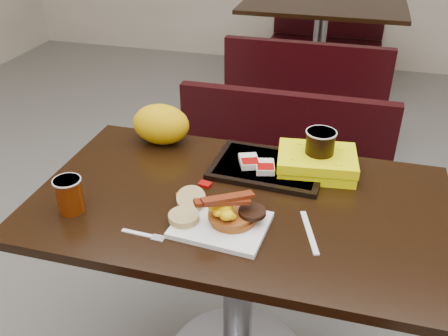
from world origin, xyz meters
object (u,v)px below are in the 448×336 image
(fork, at_px, (137,233))
(tray, at_px, (268,167))
(hashbrown_sleeve_right, at_px, (265,167))
(paper_bag, at_px, (161,124))
(table_far, at_px, (318,54))
(knife, at_px, (309,232))
(bench_far_n, at_px, (326,32))
(coffee_cup_near, at_px, (69,195))
(pancake_stack, at_px, (233,216))
(platter, at_px, (221,225))
(coffee_cup_far, at_px, (320,149))
(clamshell, at_px, (317,163))
(hashbrown_sleeve_left, at_px, (249,161))
(bench_far_s, at_px, (307,89))
(bench_near_n, at_px, (275,185))
(table_near, at_px, (238,293))

(fork, height_order, tray, tray)
(hashbrown_sleeve_right, bearing_deg, paper_bag, 149.23)
(table_far, distance_m, knife, 2.74)
(bench_far_n, height_order, fork, fork)
(table_far, height_order, coffee_cup_near, coffee_cup_near)
(pancake_stack, height_order, coffee_cup_near, coffee_cup_near)
(platter, relative_size, coffee_cup_far, 1.99)
(knife, relative_size, hashbrown_sleeve_right, 2.35)
(coffee_cup_near, xyz_separation_m, clamshell, (0.64, 0.39, -0.02))
(hashbrown_sleeve_left, xyz_separation_m, hashbrown_sleeve_right, (0.06, -0.02, -0.00))
(hashbrown_sleeve_left, height_order, hashbrown_sleeve_right, same)
(coffee_cup_near, bearing_deg, bench_far_s, 77.93)
(platter, height_order, hashbrown_sleeve_left, hashbrown_sleeve_left)
(bench_far_n, distance_m, clamshell, 3.12)
(tray, bearing_deg, bench_far_s, 94.66)
(platter, xyz_separation_m, pancake_stack, (0.03, 0.02, 0.02))
(bench_far_n, distance_m, hashbrown_sleeve_right, 3.17)
(bench_near_n, bearing_deg, coffee_cup_near, -116.90)
(coffee_cup_near, height_order, fork, coffee_cup_near)
(fork, bearing_deg, coffee_cup_far, 49.50)
(table_far, bearing_deg, clamshell, -85.31)
(knife, bearing_deg, tray, -168.36)
(bench_far_s, xyz_separation_m, tray, (0.05, -1.71, 0.40))
(fork, bearing_deg, hashbrown_sleeve_left, 65.36)
(table_near, relative_size, hashbrown_sleeve_right, 15.58)
(bench_near_n, bearing_deg, table_far, 90.00)
(bench_far_s, height_order, fork, fork)
(bench_near_n, relative_size, clamshell, 4.12)
(tray, bearing_deg, hashbrown_sleeve_left, -164.83)
(knife, distance_m, clamshell, 0.32)
(paper_bag, bearing_deg, bench_far_n, 83.41)
(paper_bag, bearing_deg, bench_far_s, 77.86)
(table_near, relative_size, coffee_cup_far, 9.80)
(table_near, xyz_separation_m, coffee_cup_near, (-0.44, -0.17, 0.43))
(table_far, distance_m, bench_far_n, 0.70)
(bench_near_n, distance_m, hashbrown_sleeve_left, 0.67)
(table_near, distance_m, hashbrown_sleeve_right, 0.43)
(table_far, distance_m, fork, 2.86)
(fork, height_order, knife, same)
(table_far, bearing_deg, hashbrown_sleeve_right, -89.00)
(coffee_cup_near, bearing_deg, coffee_cup_far, 31.68)
(bench_far_n, xyz_separation_m, clamshell, (0.20, -3.08, 0.42))
(table_near, relative_size, table_far, 1.00)
(bench_near_n, distance_m, hashbrown_sleeve_right, 0.69)
(table_far, xyz_separation_m, coffee_cup_far, (0.20, -2.38, 0.45))
(clamshell, bearing_deg, hashbrown_sleeve_left, -176.52)
(coffee_cup_near, relative_size, clamshell, 0.42)
(table_near, bearing_deg, coffee_cup_near, -158.53)
(paper_bag, bearing_deg, platter, -51.49)
(hashbrown_sleeve_right, bearing_deg, knife, -70.50)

